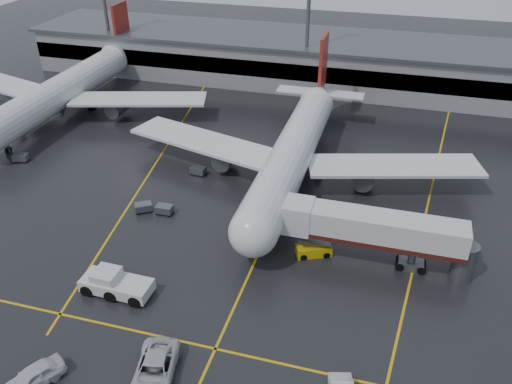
# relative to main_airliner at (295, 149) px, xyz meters

# --- Properties ---
(ground) EXTENTS (220.00, 220.00, 0.00)m
(ground) POSITION_rel_main_airliner_xyz_m (0.00, -9.70, -4.21)
(ground) COLOR black
(ground) RESTS_ON ground
(apron_line_centre) EXTENTS (0.25, 90.00, 0.02)m
(apron_line_centre) POSITION_rel_main_airliner_xyz_m (0.00, -9.70, -4.20)
(apron_line_centre) COLOR gold
(apron_line_centre) RESTS_ON ground
(apron_line_stop) EXTENTS (60.00, 0.25, 0.02)m
(apron_line_stop) POSITION_rel_main_airliner_xyz_m (0.00, -31.70, -4.20)
(apron_line_stop) COLOR gold
(apron_line_stop) RESTS_ON ground
(apron_line_left) EXTENTS (9.99, 69.35, 0.02)m
(apron_line_left) POSITION_rel_main_airliner_xyz_m (-20.00, 0.30, -4.20)
(apron_line_left) COLOR gold
(apron_line_left) RESTS_ON ground
(apron_line_right) EXTENTS (7.57, 69.64, 0.02)m
(apron_line_right) POSITION_rel_main_airliner_xyz_m (18.00, 0.30, -4.20)
(apron_line_right) COLOR gold
(apron_line_right) RESTS_ON ground
(terminal) EXTENTS (122.00, 19.00, 8.60)m
(terminal) POSITION_rel_main_airliner_xyz_m (0.00, 38.23, 0.11)
(terminal) COLOR gray
(terminal) RESTS_ON ground
(light_mast_mid) EXTENTS (3.00, 1.20, 25.45)m
(light_mast_mid) POSITION_rel_main_airliner_xyz_m (-5.00, 32.30, 10.27)
(light_mast_mid) COLOR #595B60
(light_mast_mid) RESTS_ON ground
(main_airliner) EXTENTS (48.80, 45.60, 14.10)m
(main_airliner) POSITION_rel_main_airliner_xyz_m (0.00, 0.00, 0.00)
(main_airliner) COLOR silver
(main_airliner) RESTS_ON ground
(second_airliner) EXTENTS (48.80, 45.60, 14.10)m
(second_airliner) POSITION_rel_main_airliner_xyz_m (-42.00, 12.00, 0.00)
(second_airliner) COLOR silver
(second_airliner) RESTS_ON ground
(jet_bridge) EXTENTS (19.90, 3.40, 6.05)m
(jet_bridge) POSITION_rel_main_airliner_xyz_m (11.87, -15.70, -0.28)
(jet_bridge) COLOR silver
(jet_bridge) RESTS_ON ground
(pushback_tractor) EXTENTS (7.10, 3.16, 2.51)m
(pushback_tractor) POSITION_rel_main_airliner_xyz_m (-11.94, -27.46, -3.21)
(pushback_tractor) COLOR silver
(pushback_tractor) RESTS_ON ground
(belt_loader) EXTENTS (4.09, 2.99, 2.39)m
(belt_loader) POSITION_rel_main_airliner_xyz_m (5.78, -16.25, -3.62)
(belt_loader) COLOR gold
(belt_loader) RESTS_ON ground
(service_van_a) EXTENTS (4.53, 7.41, 1.92)m
(service_van_a) POSITION_rel_main_airliner_xyz_m (-3.66, -36.05, -3.25)
(service_van_a) COLOR silver
(service_van_a) RESTS_ON ground
(service_van_d) EXTENTS (4.37, 5.56, 1.77)m
(service_van_d) POSITION_rel_main_airliner_xyz_m (-12.88, -39.26, -3.32)
(service_van_d) COLOR silver
(service_van_d) RESTS_ON ground
(baggage_cart_a) EXTENTS (2.03, 1.35, 1.12)m
(baggage_cart_a) POSITION_rel_main_airliner_xyz_m (-13.12, -13.25, -3.58)
(baggage_cart_a) COLOR #595B60
(baggage_cart_a) RESTS_ON ground
(baggage_cart_b) EXTENTS (2.39, 2.17, 1.12)m
(baggage_cart_b) POSITION_rel_main_airliner_xyz_m (-15.77, -13.52, -3.58)
(baggage_cart_b) COLOR #595B60
(baggage_cart_b) RESTS_ON ground
(baggage_cart_c) EXTENTS (2.13, 1.51, 1.12)m
(baggage_cart_c) POSITION_rel_main_airliner_xyz_m (-12.67, -3.07, -3.58)
(baggage_cart_c) COLOR #595B60
(baggage_cart_c) RESTS_ON ground
(baggage_cart_d) EXTENTS (2.02, 1.34, 1.12)m
(baggage_cart_d) POSITION_rel_main_airliner_xyz_m (-45.04, 1.24, -3.58)
(baggage_cart_d) COLOR #595B60
(baggage_cart_d) RESTS_ON ground
(baggage_cart_e) EXTENTS (2.28, 1.79, 1.12)m
(baggage_cart_e) POSITION_rel_main_airliner_xyz_m (-38.55, -6.43, -3.58)
(baggage_cart_e) COLOR #595B60
(baggage_cart_e) RESTS_ON ground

